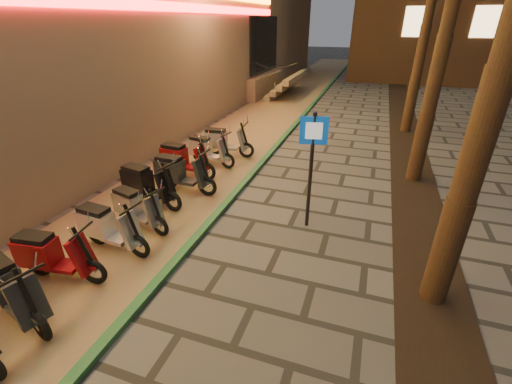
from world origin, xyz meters
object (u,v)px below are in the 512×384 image
at_px(scooter_6, 135,207).
at_px(scooter_8, 179,172).
at_px(scooter_9, 182,159).
at_px(scooter_11, 223,141).
at_px(scooter_3, 10,288).
at_px(scooter_10, 207,150).
at_px(scooter_5, 106,227).
at_px(scooter_4, 51,255).
at_px(scooter_7, 145,184).
at_px(pedestrian_sign, 312,156).

height_order(scooter_6, scooter_8, scooter_8).
distance_m(scooter_9, scooter_11, 1.97).
distance_m(scooter_3, scooter_10, 6.59).
xyz_separation_m(scooter_3, scooter_8, (0.19, 4.64, 0.01)).
height_order(scooter_3, scooter_5, scooter_3).
bearing_deg(scooter_10, scooter_5, -79.78).
bearing_deg(scooter_4, scooter_5, 66.98).
bearing_deg(scooter_7, scooter_4, -77.71).
height_order(scooter_8, scooter_11, scooter_8).
bearing_deg(scooter_11, scooter_10, -107.00).
relative_size(scooter_3, scooter_9, 0.98).
distance_m(scooter_4, scooter_9, 4.70).
xyz_separation_m(scooter_9, scooter_11, (0.46, 1.92, -0.01)).
relative_size(scooter_10, scooter_11, 0.95).
bearing_deg(scooter_6, scooter_4, -84.96).
relative_size(scooter_3, scooter_10, 1.05).
distance_m(scooter_7, scooter_8, 0.97).
bearing_deg(scooter_4, pedestrian_sign, 31.62).
bearing_deg(scooter_6, scooter_10, 106.28).
bearing_deg(scooter_4, scooter_10, 80.69).
bearing_deg(scooter_5, scooter_6, 93.44).
xyz_separation_m(scooter_4, scooter_6, (0.31, 1.94, -0.03)).
distance_m(scooter_3, scooter_4, 0.85).
xyz_separation_m(scooter_4, scooter_7, (-0.11, 2.91, 0.04)).
xyz_separation_m(scooter_7, scooter_9, (-0.01, 1.79, -0.01)).
bearing_deg(scooter_7, scooter_5, -67.90).
relative_size(scooter_9, scooter_11, 1.02).
bearing_deg(scooter_7, scooter_3, -76.47).
bearing_deg(scooter_3, scooter_6, 102.73).
bearing_deg(scooter_11, scooter_4, -98.17).
distance_m(scooter_8, scooter_9, 1.00).
distance_m(pedestrian_sign, scooter_11, 5.06).
xyz_separation_m(scooter_3, scooter_6, (0.19, 2.78, -0.05)).
distance_m(scooter_5, scooter_10, 4.70).
bearing_deg(scooter_10, pedestrian_sign, -26.05).
height_order(pedestrian_sign, scooter_5, pedestrian_sign).
bearing_deg(scooter_9, scooter_5, -80.05).
bearing_deg(scooter_3, scooter_10, 106.33).
bearing_deg(scooter_9, scooter_10, 78.85).
bearing_deg(scooter_8, pedestrian_sign, -8.00).
bearing_deg(scooter_6, scooter_9, 112.79).
distance_m(scooter_6, scooter_8, 1.86).
bearing_deg(scooter_11, scooter_5, -95.78).
bearing_deg(scooter_10, scooter_9, -96.13).
bearing_deg(scooter_6, scooter_3, -79.95).
xyz_separation_m(pedestrian_sign, scooter_6, (-3.56, -1.24, -1.18)).
height_order(scooter_5, scooter_9, scooter_9).
distance_m(pedestrian_sign, scooter_3, 5.61).
distance_m(scooter_6, scooter_11, 4.68).
relative_size(scooter_4, scooter_9, 0.94).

